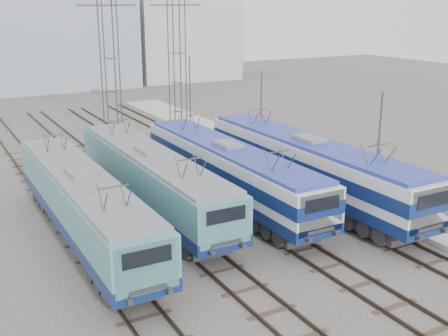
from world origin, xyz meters
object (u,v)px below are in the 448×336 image
Objects in this scene: locomotive_center_right at (229,169)px; catenary_tower_east at (177,63)px; mast_rear at (190,95)px; locomotive_center_left at (152,177)px; locomotive_far_left at (84,202)px; mast_front at (378,156)px; locomotive_far_right at (310,164)px; mast_mid at (261,118)px; safety_cone at (399,201)px; catenary_tower_west at (110,70)px.

catenary_tower_east reaches higher than locomotive_center_right.
locomotive_center_left is at bearing -121.42° from mast_rear.
mast_front reaches higher than locomotive_far_left.
mast_front is at bearing -62.51° from locomotive_far_right.
mast_mid and mast_rear have the same top height.
locomotive_far_left is 2.49× the size of mast_rear.
locomotive_far_right reaches higher than safety_cone.
locomotive_center_left is at bearing 169.26° from locomotive_center_right.
locomotive_center_right is 19.71m from mast_rear.
catenary_tower_east is (13.25, 18.02, 4.46)m from locomotive_far_left.
locomotive_far_right reaches higher than locomotive_far_left.
catenary_tower_east is at bearing 53.67° from locomotive_far_left.
catenary_tower_west is (6.75, 16.02, 4.46)m from locomotive_far_left.
locomotive_center_right is at bearing 139.68° from mast_front.
locomotive_far_right reaches higher than locomotive_center_left.
catenary_tower_east is at bearing 60.96° from locomotive_center_left.
locomotive_center_left reaches higher than locomotive_far_left.
locomotive_center_right reaches higher than locomotive_far_left.
locomotive_center_right is at bearing -81.25° from catenary_tower_west.
catenary_tower_west reaches higher than mast_rear.
locomotive_center_right is at bearing -10.74° from locomotive_center_left.
locomotive_center_left reaches higher than safety_cone.
catenary_tower_west is at bearing 98.75° from locomotive_center_right.
locomotive_center_left is 28.72× the size of safety_cone.
locomotive_far_left is 22.81m from catenary_tower_east.
locomotive_far_right is at bearing -16.62° from locomotive_center_left.
mast_rear is 24.45m from safety_cone.
locomotive_far_right is at bearing -1.81° from locomotive_far_left.
mast_rear is at bearing 24.94° from catenary_tower_west.
locomotive_center_right is at bearing 157.84° from locomotive_far_right.
catenary_tower_east is (6.50, 2.00, 0.00)m from catenary_tower_west.
catenary_tower_east is at bearing 101.86° from mast_mid.
mast_front is 24.00m from mast_rear.
locomotive_far_right is 4.16m from mast_front.
locomotive_center_right is 9.97m from safety_cone.
locomotive_center_left is 12.35m from mast_mid.
locomotive_far_right is at bearing -67.68° from catenary_tower_west.
catenary_tower_east reaches higher than mast_front.
catenary_tower_west is 1.00× the size of catenary_tower_east.
catenary_tower_west is at bearing 80.71° from locomotive_center_left.
catenary_tower_east is (4.25, 16.61, 4.40)m from locomotive_center_right.
mast_mid is at bearing 90.00° from mast_front.
locomotive_far_right is (4.50, -1.83, 0.12)m from locomotive_center_right.
catenary_tower_east is 1.71× the size of mast_rear.
locomotive_center_right is 2.51× the size of mast_front.
mast_mid is at bearing 27.58° from locomotive_far_left.
locomotive_far_right is (9.00, -2.69, 0.18)m from locomotive_center_left.
mast_mid is 12.00m from mast_rear.
mast_rear reaches higher than locomotive_center_right.
locomotive_center_left is at bearing 163.38° from locomotive_far_right.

